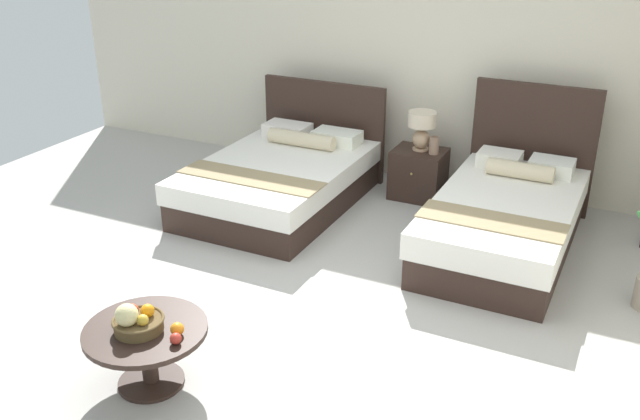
# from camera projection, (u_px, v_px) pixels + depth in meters

# --- Properties ---
(ground_plane) EXTENTS (9.20, 9.40, 0.02)m
(ground_plane) POSITION_uv_depth(u_px,v_px,m) (311.00, 302.00, 5.40)
(ground_plane) COLOR #B0ADA6
(wall_back) EXTENTS (9.20, 0.12, 2.52)m
(wall_back) POSITION_uv_depth(u_px,v_px,m) (435.00, 66.00, 7.26)
(wall_back) COLOR beige
(wall_back) RESTS_ON ground
(bed_near_window) EXTENTS (1.43, 2.10, 1.05)m
(bed_near_window) POSITION_uv_depth(u_px,v_px,m) (282.00, 178.00, 7.03)
(bed_near_window) COLOR #2F201A
(bed_near_window) RESTS_ON ground
(bed_near_corner) EXTENTS (1.18, 2.15, 1.26)m
(bed_near_corner) POSITION_uv_depth(u_px,v_px,m) (506.00, 216.00, 6.13)
(bed_near_corner) COLOR #2F201A
(bed_near_corner) RESTS_ON ground
(nightstand) EXTENTS (0.52, 0.46, 0.51)m
(nightstand) POSITION_uv_depth(u_px,v_px,m) (418.00, 174.00, 7.19)
(nightstand) COLOR #2F201A
(nightstand) RESTS_ON ground
(table_lamp) EXTENTS (0.29, 0.29, 0.40)m
(table_lamp) POSITION_uv_depth(u_px,v_px,m) (422.00, 126.00, 7.00)
(table_lamp) COLOR tan
(table_lamp) RESTS_ON nightstand
(vase) EXTENTS (0.10, 0.10, 0.18)m
(vase) POSITION_uv_depth(u_px,v_px,m) (434.00, 145.00, 6.95)
(vase) COLOR #93735E
(vase) RESTS_ON nightstand
(coffee_table) EXTENTS (0.77, 0.77, 0.42)m
(coffee_table) POSITION_uv_depth(u_px,v_px,m) (147.00, 342.00, 4.36)
(coffee_table) COLOR #2F201A
(coffee_table) RESTS_ON ground
(fruit_bowl) EXTENTS (0.32, 0.32, 0.21)m
(fruit_bowl) POSITION_uv_depth(u_px,v_px,m) (136.00, 320.00, 4.26)
(fruit_bowl) COLOR brown
(fruit_bowl) RESTS_ON coffee_table
(loose_apple) EXTENTS (0.07, 0.07, 0.07)m
(loose_apple) POSITION_uv_depth(u_px,v_px,m) (176.00, 339.00, 4.15)
(loose_apple) COLOR red
(loose_apple) RESTS_ON coffee_table
(loose_orange) EXTENTS (0.08, 0.08, 0.08)m
(loose_orange) POSITION_uv_depth(u_px,v_px,m) (177.00, 329.00, 4.23)
(loose_orange) COLOR orange
(loose_orange) RESTS_ON coffee_table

